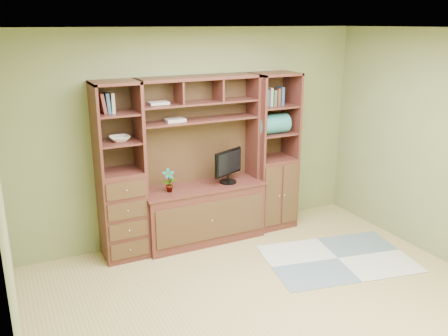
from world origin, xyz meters
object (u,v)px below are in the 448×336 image
right_tower (273,152)px  monitor (228,160)px  left_tower (120,173)px  center_hutch (203,163)px

right_tower → monitor: bearing=-173.9°
left_tower → monitor: size_ratio=3.54×
right_tower → left_tower: bearing=180.0°
right_tower → monitor: size_ratio=3.54×
monitor → center_hutch: bearing=149.1°
monitor → left_tower: bearing=152.0°
right_tower → monitor: (-0.70, -0.07, -0.01)m
center_hutch → left_tower: size_ratio=1.00×
center_hutch → monitor: center_hutch is taller
left_tower → right_tower: size_ratio=1.00×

